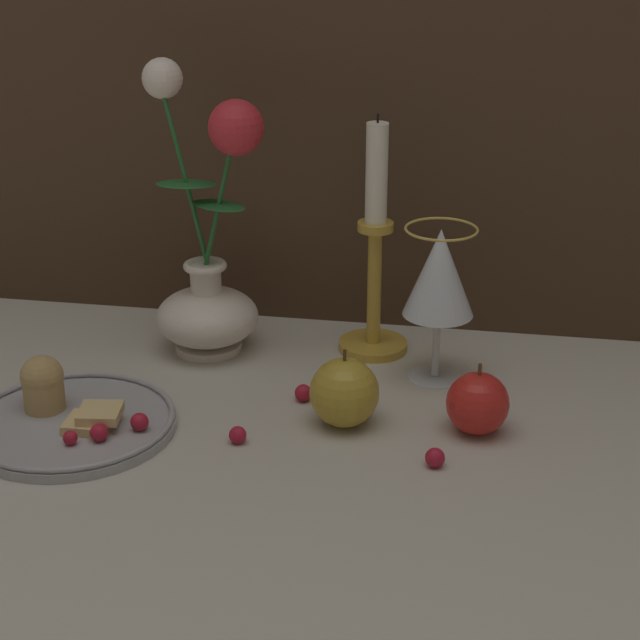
# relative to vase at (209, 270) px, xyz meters

# --- Properties ---
(ground_plane) EXTENTS (2.40, 2.40, 0.00)m
(ground_plane) POSITION_rel_vase_xyz_m (0.12, -0.13, -0.10)
(ground_plane) COLOR #B7B2A3
(ground_plane) RESTS_ON ground
(vase) EXTENTS (0.14, 0.12, 0.34)m
(vase) POSITION_rel_vase_xyz_m (0.00, 0.00, 0.00)
(vase) COLOR silver
(vase) RESTS_ON ground_plane
(plate_with_pastries) EXTENTS (0.22, 0.22, 0.07)m
(plate_with_pastries) POSITION_rel_vase_xyz_m (-0.10, -0.21, -0.09)
(plate_with_pastries) COLOR #A3A3A8
(plate_with_pastries) RESTS_ON ground_plane
(wine_glass) EXTENTS (0.08, 0.08, 0.18)m
(wine_glass) POSITION_rel_vase_xyz_m (0.27, -0.03, 0.02)
(wine_glass) COLOR silver
(wine_glass) RESTS_ON ground_plane
(candlestick) EXTENTS (0.08, 0.08, 0.29)m
(candlestick) POSITION_rel_vase_xyz_m (0.19, 0.03, 0.01)
(candlestick) COLOR gold
(candlestick) RESTS_ON ground_plane
(apple_beside_vase) EXTENTS (0.07, 0.07, 0.08)m
(apple_beside_vase) POSITION_rel_vase_xyz_m (0.18, -0.16, -0.07)
(apple_beside_vase) COLOR #B2932D
(apple_beside_vase) RESTS_ON ground_plane
(apple_near_glass) EXTENTS (0.06, 0.06, 0.08)m
(apple_near_glass) POSITION_rel_vase_xyz_m (0.32, -0.15, -0.07)
(apple_near_glass) COLOR red
(apple_near_glass) RESTS_ON ground_plane
(berry_near_plate) EXTENTS (0.02, 0.02, 0.02)m
(berry_near_plate) POSITION_rel_vase_xyz_m (0.28, -0.23, -0.09)
(berry_near_plate) COLOR #AD192D
(berry_near_plate) RESTS_ON ground_plane
(berry_front_center) EXTENTS (0.02, 0.02, 0.02)m
(berry_front_center) POSITION_rel_vase_xyz_m (0.08, -0.22, -0.09)
(berry_front_center) COLOR #AD192D
(berry_front_center) RESTS_ON ground_plane
(berry_by_glass_stem) EXTENTS (0.02, 0.02, 0.02)m
(berry_by_glass_stem) POSITION_rel_vase_xyz_m (0.13, -0.11, -0.09)
(berry_by_glass_stem) COLOR #AD192D
(berry_by_glass_stem) RESTS_ON ground_plane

